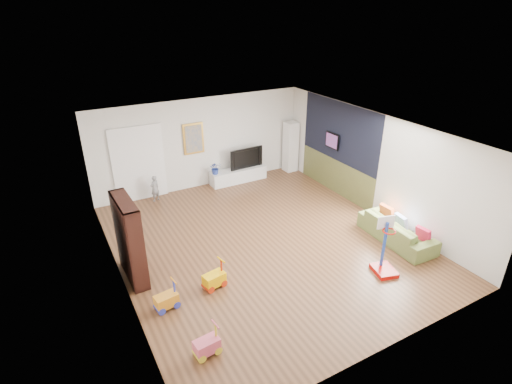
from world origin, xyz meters
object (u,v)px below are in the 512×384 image
media_console (238,175)px  sofa (397,230)px  bookshelf (129,240)px  basketball_hoop (388,247)px

media_console → sofa: sofa is taller
bookshelf → basketball_hoop: (4.62, -2.43, -0.25)m
bookshelf → basketball_hoop: bearing=-29.5°
media_console → bookshelf: (-4.06, -3.28, 0.67)m
media_console → sofa: 5.22m
media_console → basketball_hoop: size_ratio=1.45×
bookshelf → sofa: size_ratio=0.90×
bookshelf → sofa: bookshelf is taller
media_console → sofa: bearing=-71.1°
media_console → basketball_hoop: 5.76m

